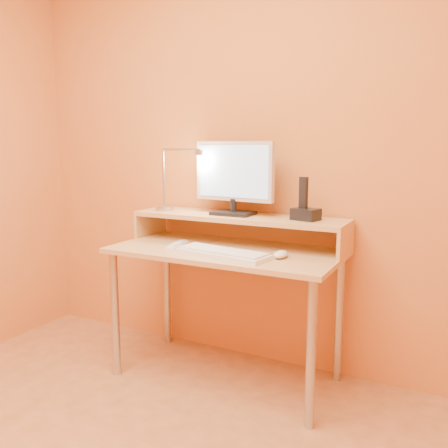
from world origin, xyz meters
The scene contains 25 objects.
wall_back centered at (0.00, 1.50, 1.25)m, with size 3.00×0.04×2.50m, color orange.
desk_leg_fl centered at (-0.55, 0.93, 0.35)m, with size 0.04×0.04×0.69m, color #B0B0B1.
desk_leg_fr centered at (0.55, 0.93, 0.35)m, with size 0.04×0.04×0.69m, color #B0B0B1.
desk_leg_bl centered at (-0.55, 1.43, 0.35)m, with size 0.04×0.04×0.69m, color #B0B0B1.
desk_leg_br centered at (0.55, 1.43, 0.35)m, with size 0.04×0.04×0.69m, color #B0B0B1.
desk_lower centered at (0.00, 1.18, 0.71)m, with size 1.20×0.60×0.03m, color tan.
shelf_riser_left centered at (-0.59, 1.33, 0.79)m, with size 0.02×0.30×0.14m, color tan.
shelf_riser_right centered at (0.59, 1.33, 0.79)m, with size 0.02×0.30×0.14m, color tan.
desk_shelf centered at (0.00, 1.33, 0.87)m, with size 1.20×0.30×0.03m, color tan.
monitor_foot centered at (-0.03, 1.33, 0.89)m, with size 0.22×0.16×0.02m, color black.
monitor_neck centered at (-0.03, 1.33, 0.93)m, with size 0.04×0.04×0.07m, color black.
monitor_panel centered at (-0.03, 1.34, 1.12)m, with size 0.47×0.04×0.32m, color silver.
monitor_back centered at (-0.03, 1.36, 1.12)m, with size 0.43×0.01×0.27m, color black.
monitor_screen centered at (-0.03, 1.32, 1.12)m, with size 0.43×0.00×0.28m, color #A0CEF4.
lamp_base centered at (-0.47, 1.30, 0.89)m, with size 0.10×0.10×0.03m, color #B0B0B1.
lamp_post centered at (-0.47, 1.30, 1.07)m, with size 0.01×0.01×0.33m, color #B0B0B1.
lamp_arm centered at (-0.35, 1.30, 1.24)m, with size 0.01×0.01×0.24m, color #B0B0B1.
lamp_head centered at (-0.23, 1.30, 1.22)m, with size 0.04×0.04×0.03m, color #B0B0B1.
lamp_bulb centered at (-0.23, 1.30, 1.20)m, with size 0.03×0.03×0.00m, color #FFEAC6.
phone_dock centered at (0.38, 1.33, 0.91)m, with size 0.13×0.10×0.06m, color black.
phone_handset centered at (0.37, 1.33, 1.02)m, with size 0.04×0.03×0.16m, color black.
phone_led centered at (0.43, 1.28, 0.91)m, with size 0.01×0.00×0.04m, color #387AF4.
keyboard centered at (0.06, 1.03, 0.73)m, with size 0.48×0.15×0.02m, color white.
mouse centered at (0.33, 1.12, 0.74)m, with size 0.06×0.11×0.04m, color white.
remote_control centered at (-0.25, 1.10, 0.73)m, with size 0.05×0.18×0.02m, color white.
Camera 1 is at (1.11, -0.98, 1.25)m, focal length 37.86 mm.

